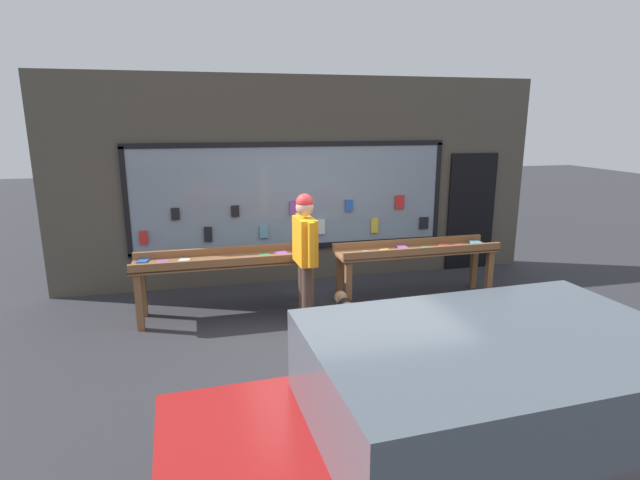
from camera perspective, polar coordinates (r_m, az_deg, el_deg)
The scene contains 7 objects.
ground_plane at distance 6.54m, azimuth 2.79°, elevation -10.61°, with size 40.00×40.00×0.00m, color #2D2D33.
shopfront_facade at distance 8.35m, azimuth -1.58°, elevation 6.62°, with size 8.09×0.29×3.37m.
display_table_left at distance 7.00m, azimuth -10.68°, elevation -2.83°, with size 2.48×0.69×0.90m.
display_table_right at distance 7.67m, azimuth 10.94°, elevation -1.61°, with size 2.48×0.62×0.87m.
person_browsing at distance 6.47m, azimuth -1.73°, elevation -0.99°, with size 0.25×0.69×1.77m.
small_dog at distance 6.67m, azimuth 2.82°, elevation -7.48°, with size 0.22×0.62×0.41m.
parked_car at distance 3.59m, azimuth 18.95°, elevation -19.97°, with size 4.19×2.06×1.41m.
Camera 1 is at (-1.72, -5.71, 2.69)m, focal length 28.00 mm.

